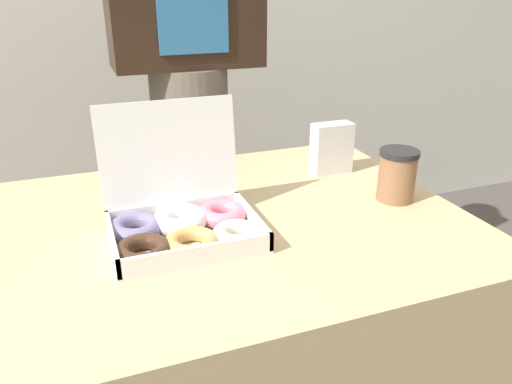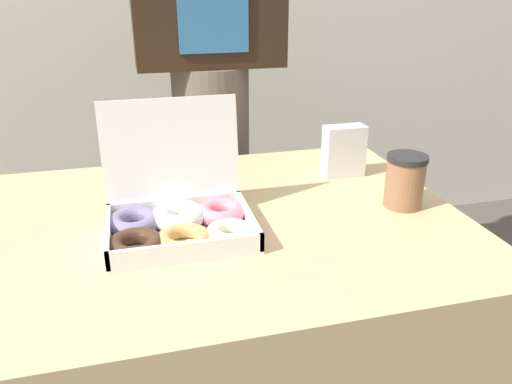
{
  "view_description": "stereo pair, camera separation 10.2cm",
  "coord_description": "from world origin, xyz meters",
  "px_view_note": "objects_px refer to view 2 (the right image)",
  "views": [
    {
      "loc": [
        -0.22,
        -0.89,
        1.22
      ],
      "look_at": [
        0.11,
        -0.01,
        0.82
      ],
      "focal_mm": 35.0,
      "sensor_mm": 36.0,
      "label": 1
    },
    {
      "loc": [
        -0.12,
        -0.92,
        1.22
      ],
      "look_at": [
        0.11,
        -0.01,
        0.82
      ],
      "focal_mm": 35.0,
      "sensor_mm": 36.0,
      "label": 2
    }
  ],
  "objects_px": {
    "donut_box": "(179,218)",
    "person_customer": "(209,61)",
    "napkin_holder": "(344,151)",
    "coffee_cup": "(405,181)"
  },
  "relations": [
    {
      "from": "donut_box",
      "to": "person_customer",
      "type": "relative_size",
      "value": 0.17
    },
    {
      "from": "person_customer",
      "to": "coffee_cup",
      "type": "bearing_deg",
      "value": -63.87
    },
    {
      "from": "donut_box",
      "to": "person_customer",
      "type": "distance_m",
      "value": 0.7
    },
    {
      "from": "donut_box",
      "to": "coffee_cup",
      "type": "distance_m",
      "value": 0.49
    },
    {
      "from": "donut_box",
      "to": "napkin_holder",
      "type": "xyz_separation_m",
      "value": [
        0.43,
        0.21,
        0.03
      ]
    },
    {
      "from": "napkin_holder",
      "to": "person_customer",
      "type": "distance_m",
      "value": 0.53
    },
    {
      "from": "donut_box",
      "to": "person_customer",
      "type": "height_order",
      "value": "person_customer"
    },
    {
      "from": "napkin_holder",
      "to": "coffee_cup",
      "type": "bearing_deg",
      "value": -75.29
    },
    {
      "from": "coffee_cup",
      "to": "person_customer",
      "type": "bearing_deg",
      "value": 116.13
    },
    {
      "from": "coffee_cup",
      "to": "napkin_holder",
      "type": "bearing_deg",
      "value": 104.71
    }
  ]
}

